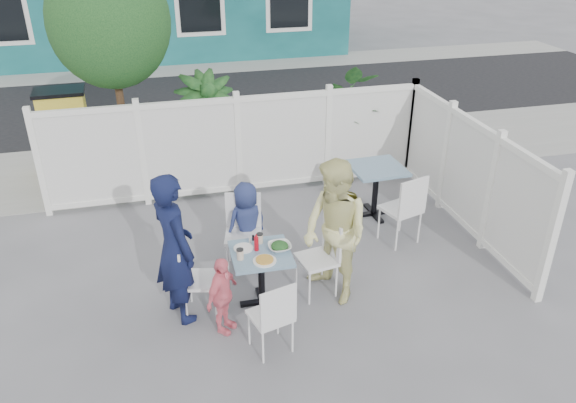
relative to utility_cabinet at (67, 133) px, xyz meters
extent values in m
plane|color=slate|center=(2.59, -4.00, -0.69)|extent=(80.00, 80.00, 0.00)
cube|color=gray|center=(2.59, -0.20, -0.69)|extent=(24.00, 2.60, 0.01)
cube|color=black|center=(2.59, 3.50, -0.69)|extent=(24.00, 5.00, 0.01)
cube|color=gray|center=(2.59, 6.60, -0.69)|extent=(24.00, 1.60, 0.01)
cube|color=black|center=(-0.41, 7.02, 0.91)|extent=(1.20, 0.04, 1.40)
cube|color=black|center=(3.59, 7.02, 0.91)|extent=(1.20, 0.04, 1.40)
cube|color=white|center=(2.69, -1.60, 0.13)|extent=(5.80, 0.04, 1.40)
cube|color=white|center=(2.69, -1.60, 0.87)|extent=(5.86, 0.08, 0.08)
cube|color=white|center=(2.69, -1.60, -0.63)|extent=(5.86, 0.08, 0.12)
cube|color=white|center=(5.59, -3.40, 0.13)|extent=(0.04, 3.60, 1.40)
cube|color=white|center=(5.59, -3.40, 0.87)|extent=(0.08, 3.66, 0.08)
cube|color=white|center=(5.59, -3.40, -0.63)|extent=(0.08, 3.66, 0.12)
cylinder|color=#382316|center=(0.99, -0.70, 0.51)|extent=(0.12, 0.12, 2.40)
ellipsoid|color=#12391A|center=(0.99, -0.70, 1.91)|extent=(1.80, 1.62, 1.98)
cube|color=gold|center=(0.00, 0.00, 0.00)|extent=(0.76, 0.56, 1.39)
imported|color=#12391A|center=(2.27, -0.90, 0.20)|extent=(1.10, 1.10, 1.79)
imported|color=#12391A|center=(4.56, -1.00, 0.11)|extent=(1.44, 1.61, 1.61)
cube|color=teal|center=(2.45, -4.47, -0.01)|extent=(0.68, 0.68, 0.04)
cylinder|color=black|center=(2.45, -4.47, -0.35)|extent=(0.08, 0.08, 0.64)
cube|color=black|center=(2.45, -4.47, -0.67)|extent=(0.52, 0.09, 0.04)
cube|color=black|center=(2.45, -4.47, -0.67)|extent=(0.09, 0.52, 0.04)
cube|color=teal|center=(4.51, -2.79, 0.07)|extent=(0.77, 0.77, 0.04)
cylinder|color=black|center=(4.51, -2.79, -0.31)|extent=(0.08, 0.08, 0.72)
cube|color=black|center=(4.51, -2.79, -0.67)|extent=(0.59, 0.11, 0.04)
cube|color=black|center=(4.51, -2.79, -0.67)|extent=(0.11, 0.59, 0.04)
cube|color=white|center=(1.77, -4.45, -0.26)|extent=(0.47, 0.48, 0.04)
cube|color=white|center=(1.60, -4.41, -0.02)|extent=(0.12, 0.40, 0.43)
cylinder|color=white|center=(1.97, -4.32, -0.48)|extent=(0.02, 0.02, 0.43)
cylinder|color=white|center=(1.90, -4.65, -0.48)|extent=(0.02, 0.02, 0.43)
cylinder|color=white|center=(1.65, -4.24, -0.48)|extent=(0.02, 0.02, 0.43)
cylinder|color=white|center=(1.58, -4.58, -0.48)|extent=(0.02, 0.02, 0.43)
cube|color=white|center=(3.12, -4.41, -0.23)|extent=(0.47, 0.49, 0.04)
cube|color=white|center=(3.31, -4.38, 0.02)|extent=(0.10, 0.43, 0.46)
cylinder|color=white|center=(2.98, -4.62, -0.46)|extent=(0.02, 0.02, 0.46)
cylinder|color=white|center=(2.92, -4.26, -0.46)|extent=(0.02, 0.02, 0.46)
cylinder|color=white|center=(3.32, -4.56, -0.46)|extent=(0.02, 0.02, 0.46)
cylinder|color=white|center=(3.26, -4.20, -0.46)|extent=(0.02, 0.02, 0.46)
cube|color=white|center=(2.38, -3.71, -0.22)|extent=(0.53, 0.51, 0.04)
cube|color=white|center=(2.42, -3.52, 0.05)|extent=(0.44, 0.13, 0.48)
cylinder|color=white|center=(2.52, -3.93, -0.46)|extent=(0.03, 0.03, 0.48)
cylinder|color=white|center=(2.15, -3.85, -0.46)|extent=(0.03, 0.03, 0.48)
cylinder|color=white|center=(2.60, -3.58, -0.46)|extent=(0.03, 0.03, 0.48)
cylinder|color=white|center=(2.23, -3.50, -0.46)|extent=(0.03, 0.03, 0.48)
cube|color=white|center=(2.38, -5.22, -0.27)|extent=(0.48, 0.47, 0.04)
cube|color=white|center=(2.43, -5.40, -0.04)|extent=(0.39, 0.13, 0.42)
cylinder|color=white|center=(2.18, -5.11, -0.48)|extent=(0.02, 0.02, 0.42)
cylinder|color=white|center=(2.51, -5.03, -0.48)|extent=(0.02, 0.02, 0.42)
cylinder|color=white|center=(2.26, -5.42, -0.48)|extent=(0.02, 0.02, 0.42)
cylinder|color=white|center=(2.59, -5.34, -0.48)|extent=(0.02, 0.02, 0.42)
cube|color=white|center=(4.55, -3.57, -0.20)|extent=(0.57, 0.56, 0.04)
cube|color=white|center=(4.61, -3.77, 0.08)|extent=(0.45, 0.17, 0.49)
cylinder|color=white|center=(4.31, -3.44, -0.45)|extent=(0.03, 0.03, 0.49)
cylinder|color=white|center=(4.69, -3.33, -0.45)|extent=(0.03, 0.03, 0.49)
cylinder|color=white|center=(4.42, -3.80, -0.45)|extent=(0.03, 0.03, 0.49)
cylinder|color=white|center=(4.80, -3.69, -0.45)|extent=(0.03, 0.03, 0.49)
imported|color=#0F1538|center=(1.52, -4.43, 0.18)|extent=(0.64, 0.75, 1.75)
imported|color=#D7D045|center=(3.29, -4.52, 0.17)|extent=(0.91, 1.01, 1.72)
imported|color=navy|center=(2.45, -3.56, -0.14)|extent=(0.63, 0.52, 1.12)
imported|color=pink|center=(1.95, -4.82, -0.24)|extent=(0.52, 0.55, 0.91)
cylinder|color=white|center=(2.45, -4.65, 0.01)|extent=(0.26, 0.26, 0.02)
cylinder|color=white|center=(2.28, -4.34, 0.01)|extent=(0.22, 0.22, 0.02)
imported|color=white|center=(2.67, -4.46, 0.04)|extent=(0.26, 0.26, 0.06)
cylinder|color=beige|center=(2.21, -4.54, 0.06)|extent=(0.08, 0.08, 0.11)
cylinder|color=beige|center=(2.48, -4.26, 0.06)|extent=(0.07, 0.07, 0.11)
cylinder|color=#B00916|center=(2.41, -4.41, 0.09)|extent=(0.05, 0.05, 0.17)
cylinder|color=white|center=(2.37, -4.24, 0.04)|extent=(0.03, 0.03, 0.07)
cylinder|color=black|center=(2.42, -4.19, 0.04)|extent=(0.03, 0.03, 0.07)
camera|label=1|loc=(1.46, -9.63, 3.41)|focal=35.00mm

